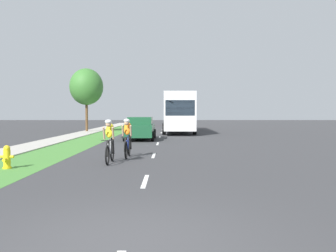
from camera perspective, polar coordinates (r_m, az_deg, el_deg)
name	(u,v)px	position (r m, az deg, el deg)	size (l,w,h in m)	color
ground_plane	(160,138)	(24.93, -1.23, -2.00)	(120.00, 120.00, 0.00)	#38383A
grass_verge	(96,138)	(25.46, -11.70, -1.94)	(2.43, 70.00, 0.01)	#478438
sidewalk_concrete	(66,138)	(25.98, -16.30, -1.90)	(1.83, 70.00, 0.10)	#B2ADA3
lane_markings_center	(162,135)	(28.91, -1.04, -1.41)	(0.12, 52.20, 0.01)	white
fire_hydrant_yellow	(8,157)	(12.55, -24.56, -4.64)	(0.44, 0.38, 0.76)	yellow
cyclist_lead	(111,141)	(12.77, -9.30, -2.38)	(0.42, 1.72, 1.58)	black
cyclist_trailing	(129,138)	(14.29, -6.44, -1.88)	(0.42, 1.72, 1.58)	black
sedan_dark_green	(141,128)	(23.61, -4.35, -0.36)	(1.98, 4.30, 1.52)	#194C2D
bus_white	(179,111)	(32.47, 1.81, 2.48)	(2.78, 11.60, 3.48)	silver
pickup_red	(175,120)	(48.45, 1.18, 1.02)	(2.22, 5.10, 1.64)	red
suv_silver	(173,118)	(59.95, 0.79, 1.37)	(2.15, 4.70, 1.79)	#A5A8AD
street_tree_near	(88,87)	(34.31, -12.95, 6.22)	(3.15, 3.15, 6.00)	brown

